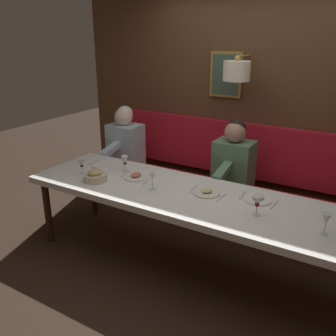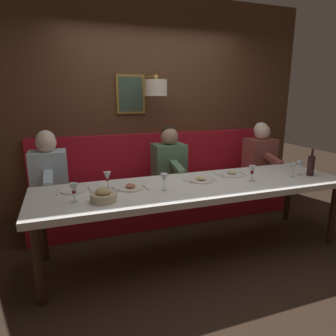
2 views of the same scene
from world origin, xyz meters
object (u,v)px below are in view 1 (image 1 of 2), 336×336
diner_near (234,159)px  bread_bowl (96,176)px  wine_glass_2 (326,219)px  wine_glass_0 (152,177)px  wine_glass_1 (82,163)px  wine_glass_4 (125,161)px  wine_glass_3 (257,202)px  dining_table (193,201)px  diner_middle (125,140)px

diner_near → bread_bowl: bearing=137.6°
diner_near → wine_glass_2: (-1.00, -1.07, 0.04)m
wine_glass_0 → wine_glass_2: 1.46m
wine_glass_0 → wine_glass_1: (-0.04, 0.81, -0.00)m
wine_glass_0 → wine_glass_4: 0.55m
bread_bowl → wine_glass_3: bearing=-86.3°
wine_glass_2 → wine_glass_4: size_ratio=1.00×
bread_bowl → wine_glass_4: bearing=-14.0°
wine_glass_4 → bread_bowl: (-0.35, 0.09, -0.07)m
wine_glass_1 → wine_glass_3: same height
dining_table → wine_glass_1: size_ratio=19.41×
wine_glass_2 → wine_glass_3: bearing=86.0°
wine_glass_3 → diner_near: bearing=30.3°
wine_glass_0 → wine_glass_4: bearing=63.8°
wine_glass_4 → wine_glass_1: bearing=131.4°
wine_glass_1 → bread_bowl: bearing=-105.9°
wine_glass_1 → wine_glass_0: bearing=-87.1°
diner_middle → wine_glass_0: size_ratio=4.82×
wine_glass_3 → diner_middle: bearing=64.1°
dining_table → wine_glass_4: wine_glass_4 is taller
diner_near → wine_glass_1: size_ratio=4.82×
wine_glass_2 → wine_glass_0: bearing=88.3°
diner_near → wine_glass_0: 1.04m
wine_glass_0 → wine_glass_3: size_ratio=1.00×
bread_bowl → diner_near: bearing=-42.4°
dining_table → bread_bowl: bread_bowl is taller
diner_middle → wine_glass_1: diner_middle is taller
wine_glass_0 → wine_glass_1: same height
dining_table → wine_glass_3: bearing=-98.4°
wine_glass_2 → wine_glass_3: same height
wine_glass_2 → wine_glass_3: 0.50m
wine_glass_2 → bread_bowl: size_ratio=0.75×
wine_glass_2 → wine_glass_4: 1.98m
diner_middle → wine_glass_0: 1.41m
diner_near → diner_middle: size_ratio=1.00×
wine_glass_0 → wine_glass_4: size_ratio=1.00×
diner_middle → wine_glass_1: size_ratio=4.82×
dining_table → wine_glass_1: bearing=95.9°
dining_table → diner_middle: 1.67m
dining_table → wine_glass_0: 0.42m
diner_middle → wine_glass_2: 2.69m
dining_table → wine_glass_0: (-0.08, 0.37, 0.17)m
dining_table → bread_bowl: (-0.19, 0.95, 0.10)m
diner_near → wine_glass_4: bearing=129.0°
wine_glass_2 → bread_bowl: wine_glass_2 is taller
dining_table → wine_glass_1: 1.20m
diner_near → wine_glass_4: 1.15m
wine_glass_3 → wine_glass_4: 1.48m
dining_table → diner_middle: size_ratio=4.02×
wine_glass_0 → wine_glass_4: same height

